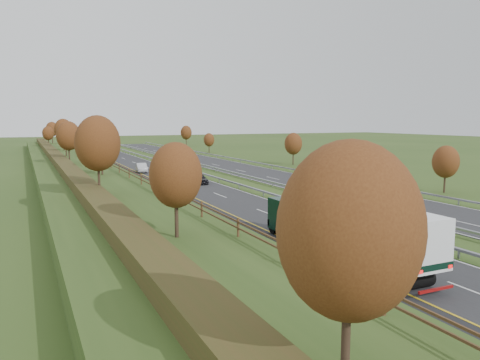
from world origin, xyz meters
The scene contains 19 objects.
ground centered at (8.00, 55.00, 0.00)m, with size 400.00×400.00×0.00m, color #2D4418.
near_carriageway centered at (0.00, 60.00, 0.02)m, with size 10.50×200.00×0.04m, color #242427.
far_carriageway centered at (16.50, 60.00, 0.02)m, with size 10.50×200.00×0.04m, color #242427.
hard_shoulder centered at (-3.75, 60.00, 0.02)m, with size 3.00×200.00×0.04m, color black.
lane_markings centered at (6.40, 59.88, 0.05)m, with size 26.75×200.00×0.01m.
embankment_left centered at (-13.00, 60.00, 1.00)m, with size 12.00×200.00×2.00m, color #2D4418.
hedge_left centered at (-15.00, 60.00, 2.55)m, with size 2.20×180.00×1.10m, color #373817.
fence_left centered at (-8.50, 59.59, 2.73)m, with size 0.12×189.06×1.20m.
median_barrier_near centered at (5.70, 60.00, 0.61)m, with size 0.32×200.00×0.71m.
median_barrier_far centered at (10.80, 60.00, 0.61)m, with size 0.32×200.00×0.71m.
outer_barrier_far centered at (22.30, 60.00, 0.62)m, with size 0.32×200.00×0.71m.
trees_left centered at (-12.64, 56.63, 6.37)m, with size 6.64×164.30×7.66m.
trees_far centered at (29.80, 89.21, 4.25)m, with size 8.45×118.60×7.12m.
box_lorry centered at (-1.31, 7.24, 2.33)m, with size 2.58×16.28×4.06m.
road_tanker centered at (-0.14, 112.30, 1.86)m, with size 2.40×11.22×3.46m.
car_dark_near centered at (2.54, 45.90, 0.78)m, with size 1.76×4.37×1.49m, color black.
car_silver_mid centered at (-1.60, 64.09, 0.83)m, with size 1.68×4.80×1.58m, color silver.
car_small_far centered at (0.60, 135.13, 0.82)m, with size 2.17×5.35×1.55m, color #181645.
car_oncoming centered at (16.90, 106.20, 0.68)m, with size 2.12×4.59×1.28m, color silver.
Camera 1 is at (-20.39, -17.32, 9.26)m, focal length 35.00 mm.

